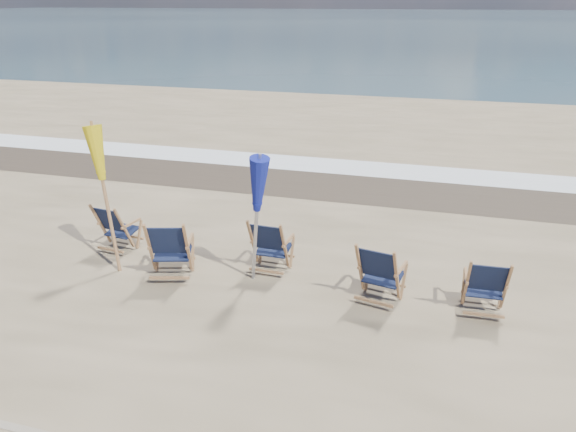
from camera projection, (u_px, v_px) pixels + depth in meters
name	position (u px, v px, depth m)	size (l,w,h in m)	color
ocean	(448.00, 19.00, 121.98)	(400.00, 400.00, 0.00)	#39545E
surf_foam	(352.00, 167.00, 14.78)	(200.00, 1.40, 0.01)	silver
wet_sand_strip	(341.00, 184.00, 13.43)	(200.00, 2.60, 0.00)	#42362A
beach_chair_0	(124.00, 230.00, 9.58)	(0.59, 0.66, 0.92)	#111934
beach_chair_1	(188.00, 250.00, 8.67)	(0.67, 0.75, 1.04)	#111934
beach_chair_2	(285.00, 249.00, 8.83)	(0.61, 0.69, 0.96)	#111934
beach_chair_3	(396.00, 278.00, 7.87)	(0.63, 0.71, 0.98)	#111934
beach_chair_4	(506.00, 289.00, 7.63)	(0.59, 0.66, 0.92)	#111934
umbrella_yellow	(102.00, 161.00, 8.64)	(0.30, 0.30, 2.35)	#946842
umbrella_blue	(255.00, 187.00, 8.19)	(0.30, 0.30, 2.10)	#A5A5AD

